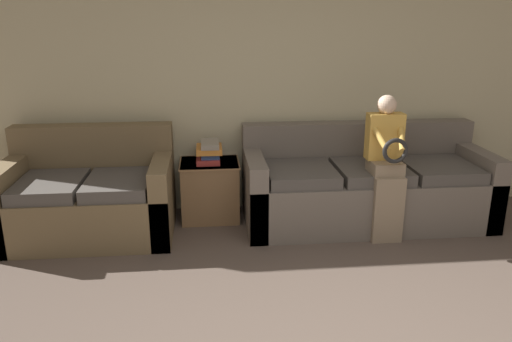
# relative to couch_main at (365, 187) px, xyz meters

# --- Properties ---
(wall_back) EXTENTS (6.93, 0.06, 2.55)m
(wall_back) POSITION_rel_couch_main_xyz_m (-0.84, 0.50, 0.94)
(wall_back) COLOR beige
(wall_back) RESTS_ON ground_plane
(couch_main) EXTENTS (2.28, 0.91, 0.90)m
(couch_main) POSITION_rel_couch_main_xyz_m (0.00, 0.00, 0.00)
(couch_main) COLOR #70665B
(couch_main) RESTS_ON ground_plane
(couch_side) EXTENTS (1.46, 0.94, 0.93)m
(couch_side) POSITION_rel_couch_main_xyz_m (-2.54, -0.05, -0.00)
(couch_side) COLOR brown
(couch_side) RESTS_ON ground_plane
(child_left_seated) EXTENTS (0.32, 0.37, 1.25)m
(child_left_seated) POSITION_rel_couch_main_xyz_m (0.05, -0.38, 0.35)
(child_left_seated) COLOR gray
(child_left_seated) RESTS_ON ground_plane
(side_shelf) EXTENTS (0.56, 0.49, 0.56)m
(side_shelf) POSITION_rel_couch_main_xyz_m (-1.47, 0.20, -0.04)
(side_shelf) COLOR olive
(side_shelf) RESTS_ON ground_plane
(book_stack) EXTENTS (0.24, 0.32, 0.20)m
(book_stack) POSITION_rel_couch_main_xyz_m (-1.47, 0.20, 0.33)
(book_stack) COLOR #BC3833
(book_stack) RESTS_ON side_shelf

